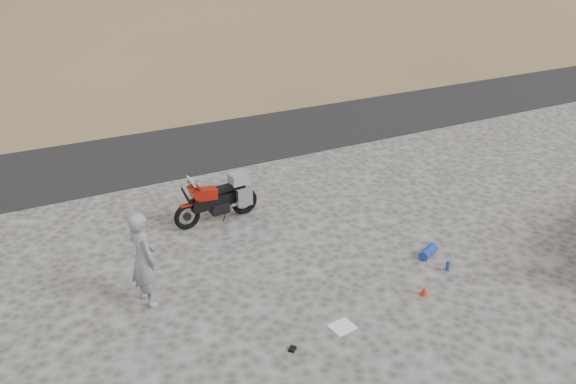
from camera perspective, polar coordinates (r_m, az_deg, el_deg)
name	(u,v)px	position (r m, az deg, el deg)	size (l,w,h in m)	color
ground	(277,284)	(10.42, -1.08, -9.36)	(140.00, 140.00, 0.00)	#45423F
road	(146,139)	(18.10, -14.27, 5.21)	(120.00, 7.00, 0.05)	black
motorcycle	(220,199)	(12.47, -6.90, -0.70)	(2.03, 0.67, 1.20)	black
man	(148,301)	(10.28, -13.99, -10.74)	(0.64, 0.42, 1.74)	gray
gear_white_cloth	(342,327)	(9.47, 5.55, -13.47)	(0.39, 0.35, 0.01)	white
gear_blue_mat	(428,252)	(11.54, 14.06, -5.91)	(0.20, 0.20, 0.49)	#193099
gear_bottle	(448,266)	(11.18, 15.92, -7.24)	(0.07, 0.07, 0.20)	#193099
gear_funnel	(424,291)	(10.38, 13.65, -9.73)	(0.13, 0.13, 0.17)	#B8260C
gear_glove_b	(292,349)	(8.99, 0.44, -15.66)	(0.13, 0.09, 0.04)	black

